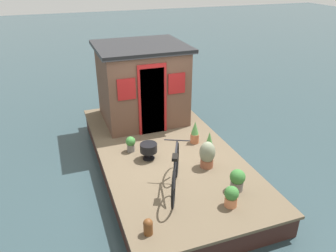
% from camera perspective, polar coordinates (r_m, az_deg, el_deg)
% --- Properties ---
extents(ground_plane, '(60.00, 60.00, 0.00)m').
position_cam_1_polar(ground_plane, '(8.07, -0.49, -7.20)').
color(ground_plane, '#2D4247').
extents(houseboat_deck, '(5.97, 3.00, 0.52)m').
position_cam_1_polar(houseboat_deck, '(7.93, -0.49, -5.63)').
color(houseboat_deck, brown).
rests_on(houseboat_deck, ground_plane).
extents(houseboat_cabin, '(2.08, 2.31, 2.06)m').
position_cam_1_polar(houseboat_cabin, '(9.01, -4.52, 7.39)').
color(houseboat_cabin, brown).
rests_on(houseboat_cabin, houseboat_deck).
extents(bicycle, '(1.53, 0.77, 0.86)m').
position_cam_1_polar(bicycle, '(6.30, 1.27, -7.83)').
color(bicycle, black).
rests_on(bicycle, houseboat_deck).
extents(potted_plant_geranium, '(0.22, 0.22, 0.37)m').
position_cam_1_polar(potted_plant_geranium, '(7.68, -6.42, -2.98)').
color(potted_plant_geranium, slate).
rests_on(potted_plant_geranium, houseboat_deck).
extents(potted_plant_fern, '(0.26, 0.26, 0.40)m').
position_cam_1_polar(potted_plant_fern, '(6.11, 10.80, -11.70)').
color(potted_plant_fern, '#C6754C').
rests_on(potted_plant_fern, houseboat_deck).
extents(potted_plant_succulent, '(0.33, 0.33, 0.59)m').
position_cam_1_polar(potted_plant_succulent, '(7.07, 6.74, -4.86)').
color(potted_plant_succulent, '#935138').
rests_on(potted_plant_succulent, houseboat_deck).
extents(potted_plant_mint, '(0.30, 0.30, 0.44)m').
position_cam_1_polar(potted_plant_mint, '(6.50, 11.79, -8.96)').
color(potted_plant_mint, slate).
rests_on(potted_plant_mint, houseboat_deck).
extents(potted_plant_rosemary, '(0.17, 0.17, 0.45)m').
position_cam_1_polar(potted_plant_rosemary, '(7.76, 7.08, -2.59)').
color(potted_plant_rosemary, '#38383D').
rests_on(potted_plant_rosemary, houseboat_deck).
extents(potted_plant_lavender, '(0.21, 0.21, 0.56)m').
position_cam_1_polar(potted_plant_lavender, '(7.99, 4.63, -1.17)').
color(potted_plant_lavender, '#B2603D').
rests_on(potted_plant_lavender, houseboat_deck).
extents(charcoal_grill, '(0.38, 0.38, 0.37)m').
position_cam_1_polar(charcoal_grill, '(7.33, -3.35, -3.84)').
color(charcoal_grill, black).
rests_on(charcoal_grill, houseboat_deck).
extents(mooring_bollard, '(0.16, 0.16, 0.29)m').
position_cam_1_polar(mooring_bollard, '(5.52, -3.43, -16.76)').
color(mooring_bollard, brown).
rests_on(mooring_bollard, houseboat_deck).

